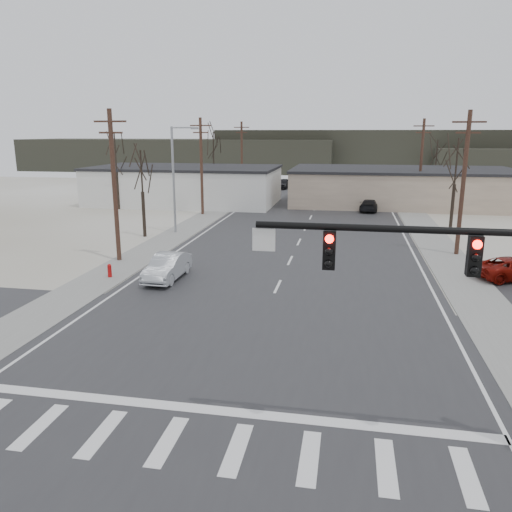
# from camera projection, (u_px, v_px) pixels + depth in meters

# --- Properties ---
(ground) EXTENTS (140.00, 140.00, 0.00)m
(ground) POSITION_uv_depth(u_px,v_px,m) (250.00, 345.00, 20.59)
(ground) COLOR white
(ground) RESTS_ON ground
(main_road) EXTENTS (18.00, 110.00, 0.05)m
(main_road) POSITION_uv_depth(u_px,v_px,m) (292.00, 257.00, 34.90)
(main_road) COLOR #2A292C
(main_road) RESTS_ON ground
(cross_road) EXTENTS (90.00, 10.00, 0.04)m
(cross_road) POSITION_uv_depth(u_px,v_px,m) (250.00, 344.00, 20.59)
(cross_road) COLOR #2A292C
(cross_road) RESTS_ON ground
(sidewalk_left) EXTENTS (3.00, 90.00, 0.06)m
(sidewalk_left) POSITION_uv_depth(u_px,v_px,m) (172.00, 237.00, 41.55)
(sidewalk_left) COLOR gray
(sidewalk_left) RESTS_ON ground
(sidewalk_right) EXTENTS (3.00, 90.00, 0.06)m
(sidewalk_right) POSITION_uv_depth(u_px,v_px,m) (438.00, 248.00, 37.79)
(sidewalk_right) COLOR gray
(sidewalk_right) RESTS_ON ground
(fire_hydrant) EXTENTS (0.24, 0.24, 0.87)m
(fire_hydrant) POSITION_uv_depth(u_px,v_px,m) (110.00, 271.00, 29.93)
(fire_hydrant) COLOR #A50C0C
(fire_hydrant) RESTS_ON ground
(building_left_far) EXTENTS (22.30, 12.30, 4.50)m
(building_left_far) POSITION_uv_depth(u_px,v_px,m) (185.00, 185.00, 61.05)
(building_left_far) COLOR silver
(building_left_far) RESTS_ON ground
(building_right_far) EXTENTS (26.30, 14.30, 4.30)m
(building_right_far) POSITION_uv_depth(u_px,v_px,m) (402.00, 186.00, 60.28)
(building_right_far) COLOR #B9A58D
(building_right_far) RESTS_ON ground
(upole_left_b) EXTENTS (2.20, 0.30, 10.00)m
(upole_left_b) POSITION_uv_depth(u_px,v_px,m) (114.00, 184.00, 32.82)
(upole_left_b) COLOR #482D21
(upole_left_b) RESTS_ON ground
(upole_left_c) EXTENTS (2.20, 0.30, 10.00)m
(upole_left_c) POSITION_uv_depth(u_px,v_px,m) (201.00, 165.00, 51.91)
(upole_left_c) COLOR #482D21
(upole_left_c) RESTS_ON ground
(upole_left_d) EXTENTS (2.20, 0.30, 10.00)m
(upole_left_d) POSITION_uv_depth(u_px,v_px,m) (242.00, 156.00, 70.99)
(upole_left_d) COLOR #482D21
(upole_left_d) RESTS_ON ground
(upole_right_a) EXTENTS (2.20, 0.30, 10.00)m
(upole_right_a) POSITION_uv_depth(u_px,v_px,m) (463.00, 181.00, 34.47)
(upole_right_a) COLOR #482D21
(upole_right_a) RESTS_ON ground
(upole_right_b) EXTENTS (2.20, 0.30, 10.00)m
(upole_right_b) POSITION_uv_depth(u_px,v_px,m) (421.00, 163.00, 55.46)
(upole_right_b) COLOR #482D21
(upole_right_b) RESTS_ON ground
(streetlight_main) EXTENTS (2.40, 0.25, 9.00)m
(streetlight_main) POSITION_uv_depth(u_px,v_px,m) (176.00, 174.00, 42.27)
(streetlight_main) COLOR gray
(streetlight_main) RESTS_ON ground
(tree_left_near) EXTENTS (3.30, 3.30, 7.35)m
(tree_left_near) POSITION_uv_depth(u_px,v_px,m) (142.00, 174.00, 40.72)
(tree_left_near) COLOR black
(tree_left_near) RESTS_ON ground
(tree_right_mid) EXTENTS (3.74, 3.74, 8.33)m
(tree_right_mid) POSITION_uv_depth(u_px,v_px,m) (456.00, 164.00, 41.75)
(tree_right_mid) COLOR black
(tree_right_mid) RESTS_ON ground
(tree_left_far) EXTENTS (3.96, 3.96, 8.82)m
(tree_left_far) POSITION_uv_depth(u_px,v_px,m) (213.00, 150.00, 65.45)
(tree_left_far) COLOR black
(tree_left_far) RESTS_ON ground
(tree_right_far) EXTENTS (3.52, 3.52, 7.84)m
(tree_right_far) POSITION_uv_depth(u_px,v_px,m) (437.00, 155.00, 66.20)
(tree_right_far) COLOR black
(tree_right_far) RESTS_ON ground
(tree_left_mid) EXTENTS (3.96, 3.96, 8.82)m
(tree_left_mid) POSITION_uv_depth(u_px,v_px,m) (115.00, 153.00, 55.42)
(tree_left_mid) COLOR black
(tree_left_mid) RESTS_ON ground
(hill_left) EXTENTS (70.00, 18.00, 7.00)m
(hill_left) POSITION_uv_depth(u_px,v_px,m) (178.00, 155.00, 113.74)
(hill_left) COLOR #333026
(hill_left) RESTS_ON ground
(hill_center) EXTENTS (80.00, 18.00, 9.00)m
(hill_center) POSITION_uv_depth(u_px,v_px,m) (403.00, 151.00, 108.44)
(hill_center) COLOR #333026
(hill_center) RESTS_ON ground
(sedan_crossing) EXTENTS (1.65, 4.56, 1.49)m
(sedan_crossing) POSITION_uv_depth(u_px,v_px,m) (167.00, 267.00, 29.46)
(sedan_crossing) COLOR #A4A8AE
(sedan_crossing) RESTS_ON main_road
(car_far_a) EXTENTS (2.55, 4.84, 1.34)m
(car_far_a) POSITION_uv_depth(u_px,v_px,m) (370.00, 205.00, 55.07)
(car_far_a) COLOR black
(car_far_a) RESTS_ON main_road
(car_far_b) EXTENTS (2.64, 4.79, 1.54)m
(car_far_b) POSITION_uv_depth(u_px,v_px,m) (284.00, 184.00, 77.17)
(car_far_b) COLOR black
(car_far_b) RESTS_ON main_road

